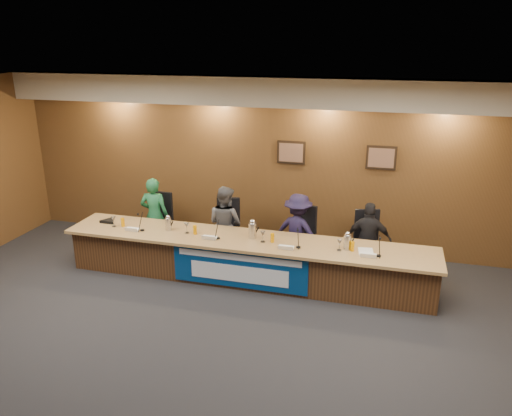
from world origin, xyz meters
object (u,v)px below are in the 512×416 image
at_px(banner, 239,269).
at_px(carafe_mid, 253,231).
at_px(office_chair_a, 158,225).
at_px(carafe_right, 347,242).
at_px(dais_body, 247,260).
at_px(panelist_d, 368,240).
at_px(carafe_left, 168,224).
at_px(panelist_b, 225,224).
at_px(speakerphone, 109,221).
at_px(panelist_a, 155,215).
at_px(panelist_c, 298,232).
at_px(office_chair_d, 368,247).
at_px(office_chair_c, 299,240).
at_px(office_chair_b, 227,232).

bearing_deg(banner, carafe_mid, 76.69).
height_order(office_chair_a, carafe_right, carafe_right).
distance_m(dais_body, banner, 0.42).
distance_m(panelist_d, carafe_left, 3.36).
bearing_deg(panelist_b, speakerphone, 42.20).
relative_size(panelist_a, speakerphone, 4.47).
relative_size(panelist_c, office_chair_d, 2.80).
relative_size(dais_body, carafe_right, 25.58).
relative_size(office_chair_c, speakerphone, 1.50).
relative_size(panelist_b, office_chair_c, 2.87).
distance_m(panelist_a, office_chair_b, 1.41).
height_order(panelist_b, carafe_right, panelist_b).
xyz_separation_m(panelist_a, office_chair_b, (1.38, 0.10, -0.24)).
bearing_deg(carafe_right, carafe_left, 179.61).
relative_size(banner, carafe_right, 9.38).
xyz_separation_m(banner, office_chair_c, (0.72, 1.19, 0.10)).
xyz_separation_m(office_chair_d, carafe_mid, (-1.82, -0.76, 0.40)).
bearing_deg(speakerphone, panelist_d, 8.12).
distance_m(panelist_c, office_chair_c, 0.22).
relative_size(panelist_d, office_chair_c, 2.70).
height_order(office_chair_b, speakerphone, speakerphone).
bearing_deg(speakerphone, dais_body, -0.92).
relative_size(panelist_a, panelist_c, 1.06).
bearing_deg(panelist_d, office_chair_d, -89.94).
height_order(panelist_a, office_chair_d, panelist_a).
relative_size(panelist_b, panelist_d, 1.07).
height_order(banner, carafe_mid, carafe_mid).
xyz_separation_m(panelist_d, speakerphone, (-4.46, -0.64, 0.13)).
bearing_deg(carafe_left, banner, -15.81).
xyz_separation_m(panelist_b, panelist_d, (2.51, 0.00, -0.04)).
distance_m(panelist_c, panelist_d, 1.19).
bearing_deg(office_chair_a, panelist_a, -87.28).
bearing_deg(carafe_left, panelist_d, 12.16).
relative_size(office_chair_c, carafe_right, 2.05).
bearing_deg(carafe_mid, panelist_d, 20.08).
bearing_deg(carafe_left, panelist_c, 18.72).
bearing_deg(office_chair_c, speakerphone, -144.63).
bearing_deg(banner, panelist_d, 29.65).
distance_m(banner, office_chair_b, 1.33).
height_order(panelist_d, office_chair_a, panelist_d).
height_order(panelist_a, carafe_mid, panelist_a).
height_order(dais_body, carafe_right, carafe_right).
height_order(panelist_a, panelist_d, panelist_a).
height_order(panelist_b, carafe_mid, panelist_b).
distance_m(panelist_b, carafe_mid, 0.98).
height_order(dais_body, carafe_mid, carafe_mid).
height_order(office_chair_c, office_chair_d, same).
bearing_deg(office_chair_d, dais_body, -173.91).
relative_size(office_chair_a, carafe_left, 2.21).
distance_m(panelist_d, speakerphone, 4.51).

